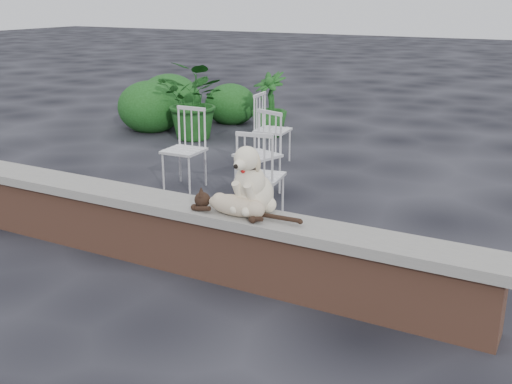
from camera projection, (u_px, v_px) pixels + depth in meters
The scene contains 12 objects.
ground at pixel (140, 256), 5.43m from camera, with size 60.00×60.00×0.00m, color black.
brick_wall at pixel (138, 229), 5.35m from camera, with size 6.00×0.30×0.50m, color brown.
capstone at pixel (136, 198), 5.26m from camera, with size 6.20×0.40×0.08m, color slate.
dog at pixel (255, 177), 4.73m from camera, with size 0.37×0.48×0.56m, color beige, non-canonical shape.
cat at pixel (236, 204), 4.70m from camera, with size 1.08×0.26×0.18m, color tan, non-canonical shape.
chair_e at pixel (273, 129), 8.27m from camera, with size 0.56×0.56×0.94m, color white, non-canonical shape.
chair_b at pixel (258, 154), 6.99m from camera, with size 0.56×0.56×0.94m, color white, non-canonical shape.
chair_c at pixel (261, 175), 6.18m from camera, with size 0.56×0.56×0.94m, color white, non-canonical shape.
chair_a at pixel (184, 149), 7.20m from camera, with size 0.56×0.56×0.94m, color white, non-canonical shape.
potted_plant_a at pixel (196, 100), 9.61m from camera, with size 1.11×0.96×1.24m, color #154012.
potted_plant_b at pixel (269, 104), 9.85m from camera, with size 0.58×0.58×1.03m, color #154012.
shrubbery at pixel (176, 103), 10.71m from camera, with size 2.04×2.14×0.90m.
Camera 1 is at (3.29, -3.89, 2.20)m, focal length 43.19 mm.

